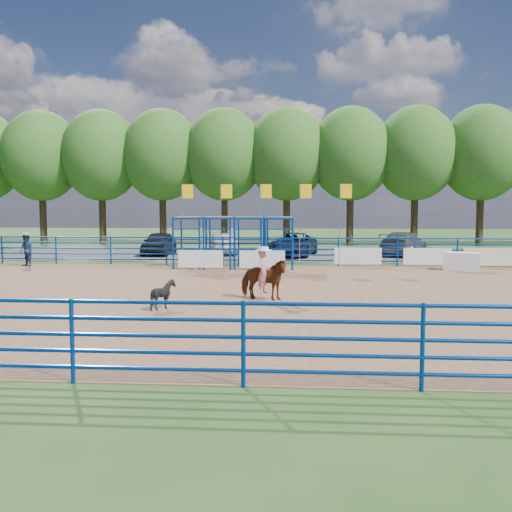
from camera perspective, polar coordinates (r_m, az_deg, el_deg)
name	(u,v)px	position (r m, az deg, el deg)	size (l,w,h in m)	color
ground	(271,296)	(19.76, 1.51, -4.02)	(120.00, 120.00, 0.00)	#345421
arena_dirt	(271,296)	(19.76, 1.51, -3.99)	(30.00, 20.00, 0.02)	#896044
gravel_strip	(284,254)	(36.64, 2.77, 0.15)	(40.00, 10.00, 0.01)	slate
announcer_table	(462,262)	(29.01, 19.87, -0.52)	(1.64, 0.77, 0.87)	white
horse_and_rider	(263,274)	(18.72, 0.74, -1.83)	(1.75, 1.08, 2.48)	brown
calf	(163,294)	(17.34, -9.26, -3.80)	(0.72, 0.81, 0.89)	black
spectator_cowboy	(26,250)	(31.43, -21.99, 0.60)	(1.03, 0.98, 1.72)	navy
car_a	(159,243)	(36.94, -9.68, 1.28)	(1.74, 4.32, 1.47)	black
car_b	(223,244)	(36.62, -3.28, 1.21)	(1.43, 4.10, 1.35)	gray
car_c	(293,244)	(35.48, 3.73, 1.16)	(2.39, 5.19, 1.44)	black
car_d	(403,244)	(37.17, 14.52, 1.21)	(2.07, 5.08, 1.48)	#4F4F51
perimeter_fence	(271,274)	(19.66, 1.52, -1.86)	(30.10, 20.10, 1.50)	#063292
chute_assembly	(242,243)	(28.54, -1.45, 1.30)	(19.32, 2.41, 4.20)	#063292
treeline	(287,150)	(45.72, 3.11, 10.56)	(56.40, 6.40, 11.24)	#3F2B19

